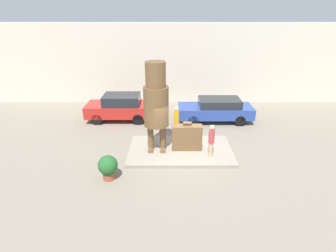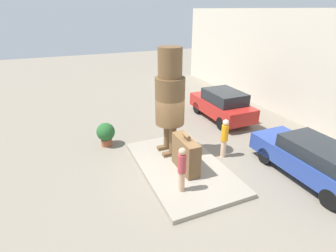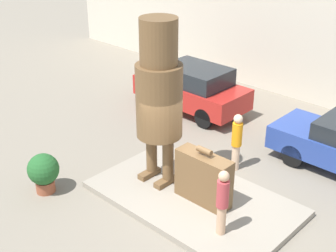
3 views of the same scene
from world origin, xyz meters
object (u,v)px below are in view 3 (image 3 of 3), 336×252
parked_car_red (192,88)px  worker_hivis (237,140)px  giant_suitcase (203,178)px  planter_pot (44,171)px  statue_figure (159,91)px  tourist (222,200)px

parked_car_red → worker_hivis: worker_hivis is taller
giant_suitcase → planter_pot: size_ratio=1.37×
statue_figure → giant_suitcase: (1.47, 0.00, -1.87)m
statue_figure → giant_suitcase: statue_figure is taller
tourist → parked_car_red: (-5.06, 4.94, -0.17)m
tourist → worker_hivis: 3.09m
giant_suitcase → tourist: tourist is taller
parked_car_red → planter_pot: (0.59, -6.54, -0.26)m
statue_figure → parked_car_red: 5.25m
giant_suitcase → parked_car_red: parked_car_red is taller
parked_car_red → tourist: bearing=135.7°
statue_figure → parked_car_red: statue_figure is taller
statue_figure → giant_suitcase: size_ratio=2.91×
worker_hivis → tourist: bearing=-60.2°
tourist → planter_pot: size_ratio=1.48×
statue_figure → worker_hivis: (1.02, 1.99, -1.75)m
statue_figure → planter_pot: (-1.92, -2.29, -2.07)m
statue_figure → parked_car_red: bearing=120.6°
giant_suitcase → worker_hivis: bearing=102.8°
tourist → parked_car_red: bearing=135.7°
planter_pot → worker_hivis: worker_hivis is taller
parked_car_red → giant_suitcase: bearing=133.1°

